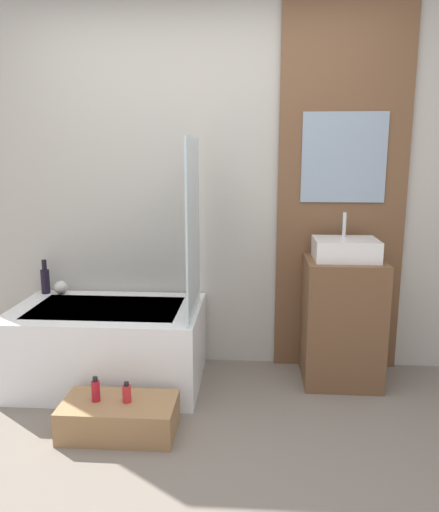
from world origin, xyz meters
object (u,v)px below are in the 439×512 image
(wooden_step_bench, at_px, (119,417))
(vase_tall_dark, at_px, (45,280))
(bottle_soap_primary, at_px, (96,390))
(bathtub, at_px, (108,345))
(vase_round_light, at_px, (61,288))
(sink, at_px, (346,249))
(bottle_soap_secondary, at_px, (127,393))

(wooden_step_bench, height_order, vase_tall_dark, vase_tall_dark)
(vase_tall_dark, bearing_deg, bottle_soap_primary, -54.99)
(bottle_soap_primary, bearing_deg, bathtub, 100.13)
(vase_round_light, xyz_separation_m, bottle_soap_primary, (0.52, -0.90, -0.32))
(wooden_step_bench, relative_size, bottle_soap_primary, 4.45)
(sink, height_order, vase_tall_dark, sink)
(vase_tall_dark, xyz_separation_m, bottle_soap_primary, (0.64, -0.92, -0.37))
(wooden_step_bench, bearing_deg, bottle_soap_primary, -180.00)
(wooden_step_bench, relative_size, sink, 1.54)
(bathtub, distance_m, wooden_step_bench, 0.68)
(bathtub, bearing_deg, sink, 5.14)
(sink, bearing_deg, wooden_step_bench, -150.24)
(vase_tall_dark, xyz_separation_m, vase_round_light, (0.12, -0.02, -0.05))
(bathtub, xyz_separation_m, bottle_soap_primary, (0.11, -0.61, -0.02))
(bottle_soap_secondary, bearing_deg, sink, 30.66)
(vase_tall_dark, xyz_separation_m, bottle_soap_secondary, (0.81, -0.92, -0.39))
(vase_tall_dark, height_order, bottle_soap_primary, vase_tall_dark)
(bathtub, relative_size, vase_round_light, 12.70)
(vase_tall_dark, distance_m, bottle_soap_secondary, 1.29)
(wooden_step_bench, bearing_deg, bathtub, 110.88)
(sink, relative_size, bottle_soap_primary, 2.89)
(vase_round_light, bearing_deg, wooden_step_bench, -54.28)
(vase_round_light, height_order, bottle_soap_primary, vase_round_light)
(vase_round_light, bearing_deg, bottle_soap_secondary, -52.38)
(vase_tall_dark, bearing_deg, sink, -4.57)
(bathtub, relative_size, vase_tall_dark, 5.00)
(vase_tall_dark, distance_m, vase_round_light, 0.13)
(sink, xyz_separation_m, vase_tall_dark, (-2.08, 0.17, -0.28))
(bathtub, distance_m, sink, 1.68)
(wooden_step_bench, bearing_deg, bottle_soap_secondary, -0.00)
(bathtub, distance_m, vase_round_light, 0.59)
(sink, relative_size, bottle_soap_secondary, 3.50)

